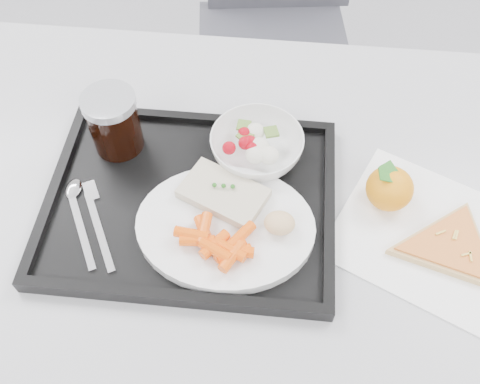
{
  "coord_description": "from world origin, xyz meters",
  "views": [
    {
      "loc": [
        0.02,
        -0.18,
        1.46
      ],
      "look_at": [
        -0.02,
        0.3,
        0.77
      ],
      "focal_mm": 40.0,
      "sensor_mm": 36.0,
      "label": 1
    }
  ],
  "objects_px": {
    "cola_glass": "(114,121)",
    "chair": "(277,8)",
    "dinner_plate": "(225,226)",
    "tray": "(191,201)",
    "table": "(254,224)",
    "tangerine": "(390,188)",
    "salad_bowl": "(257,147)",
    "pizza_slice": "(450,247)"
  },
  "relations": [
    {
      "from": "cola_glass",
      "to": "chair",
      "type": "bearing_deg",
      "value": 71.54
    },
    {
      "from": "table",
      "to": "tray",
      "type": "bearing_deg",
      "value": -171.87
    },
    {
      "from": "table",
      "to": "chair",
      "type": "distance_m",
      "value": 0.81
    },
    {
      "from": "pizza_slice",
      "to": "cola_glass",
      "type": "bearing_deg",
      "value": 164.92
    },
    {
      "from": "dinner_plate",
      "to": "cola_glass",
      "type": "distance_m",
      "value": 0.25
    },
    {
      "from": "chair",
      "to": "tangerine",
      "type": "height_order",
      "value": "chair"
    },
    {
      "from": "table",
      "to": "tray",
      "type": "xyz_separation_m",
      "value": [
        -0.1,
        -0.01,
        0.08
      ]
    },
    {
      "from": "tray",
      "to": "cola_glass",
      "type": "height_order",
      "value": "cola_glass"
    },
    {
      "from": "salad_bowl",
      "to": "cola_glass",
      "type": "bearing_deg",
      "value": 179.32
    },
    {
      "from": "chair",
      "to": "tray",
      "type": "xyz_separation_m",
      "value": [
        -0.1,
        -0.81,
        0.22
      ]
    },
    {
      "from": "cola_glass",
      "to": "pizza_slice",
      "type": "height_order",
      "value": "cola_glass"
    },
    {
      "from": "table",
      "to": "salad_bowl",
      "type": "distance_m",
      "value": 0.13
    },
    {
      "from": "salad_bowl",
      "to": "pizza_slice",
      "type": "distance_m",
      "value": 0.34
    },
    {
      "from": "salad_bowl",
      "to": "tray",
      "type": "bearing_deg",
      "value": -134.32
    },
    {
      "from": "tangerine",
      "to": "tray",
      "type": "bearing_deg",
      "value": -173.03
    },
    {
      "from": "table",
      "to": "cola_glass",
      "type": "distance_m",
      "value": 0.29
    },
    {
      "from": "chair",
      "to": "tangerine",
      "type": "bearing_deg",
      "value": -75.02
    },
    {
      "from": "salad_bowl",
      "to": "tangerine",
      "type": "xyz_separation_m",
      "value": [
        0.21,
        -0.06,
        -0.0
      ]
    },
    {
      "from": "tangerine",
      "to": "table",
      "type": "bearing_deg",
      "value": -173.59
    },
    {
      "from": "chair",
      "to": "salad_bowl",
      "type": "relative_size",
      "value": 6.11
    },
    {
      "from": "salad_bowl",
      "to": "cola_glass",
      "type": "xyz_separation_m",
      "value": [
        -0.23,
        0.0,
        0.03
      ]
    },
    {
      "from": "tangerine",
      "to": "pizza_slice",
      "type": "height_order",
      "value": "tangerine"
    },
    {
      "from": "cola_glass",
      "to": "pizza_slice",
      "type": "xyz_separation_m",
      "value": [
        0.54,
        -0.14,
        -0.06
      ]
    },
    {
      "from": "dinner_plate",
      "to": "pizza_slice",
      "type": "xyz_separation_m",
      "value": [
        0.34,
        0.01,
        -0.01
      ]
    },
    {
      "from": "tray",
      "to": "pizza_slice",
      "type": "xyz_separation_m",
      "value": [
        0.4,
        -0.04,
        0.0
      ]
    },
    {
      "from": "table",
      "to": "tangerine",
      "type": "height_order",
      "value": "tangerine"
    },
    {
      "from": "cola_glass",
      "to": "tangerine",
      "type": "xyz_separation_m",
      "value": [
        0.45,
        -0.06,
        -0.04
      ]
    },
    {
      "from": "dinner_plate",
      "to": "cola_glass",
      "type": "xyz_separation_m",
      "value": [
        -0.2,
        0.15,
        0.05
      ]
    },
    {
      "from": "dinner_plate",
      "to": "pizza_slice",
      "type": "distance_m",
      "value": 0.34
    },
    {
      "from": "tray",
      "to": "chair",
      "type": "bearing_deg",
      "value": 82.94
    },
    {
      "from": "tray",
      "to": "tangerine",
      "type": "relative_size",
      "value": 5.03
    },
    {
      "from": "chair",
      "to": "cola_glass",
      "type": "height_order",
      "value": "chair"
    },
    {
      "from": "table",
      "to": "chair",
      "type": "relative_size",
      "value": 1.29
    },
    {
      "from": "tray",
      "to": "cola_glass",
      "type": "relative_size",
      "value": 4.17
    },
    {
      "from": "dinner_plate",
      "to": "cola_glass",
      "type": "bearing_deg",
      "value": 142.74
    },
    {
      "from": "table",
      "to": "cola_glass",
      "type": "xyz_separation_m",
      "value": [
        -0.24,
        0.09,
        0.14
      ]
    },
    {
      "from": "tray",
      "to": "cola_glass",
      "type": "distance_m",
      "value": 0.18
    },
    {
      "from": "table",
      "to": "dinner_plate",
      "type": "height_order",
      "value": "dinner_plate"
    },
    {
      "from": "dinner_plate",
      "to": "tray",
      "type": "bearing_deg",
      "value": 140.94
    },
    {
      "from": "salad_bowl",
      "to": "cola_glass",
      "type": "height_order",
      "value": "cola_glass"
    },
    {
      "from": "tray",
      "to": "tangerine",
      "type": "distance_m",
      "value": 0.31
    },
    {
      "from": "pizza_slice",
      "to": "tray",
      "type": "bearing_deg",
      "value": 173.8
    }
  ]
}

